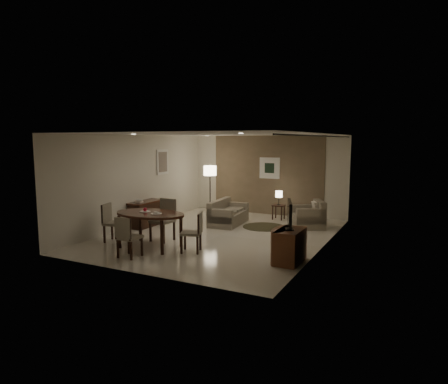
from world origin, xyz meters
The scene contains 31 objects.
room_shell centered at (0.00, 0.40, 1.35)m, with size 5.50×7.00×2.70m.
taupe_accent centered at (0.00, 3.48, 1.35)m, with size 3.96×0.03×2.70m, color brown.
curtain_wall centered at (2.68, 0.00, 1.32)m, with size 0.08×6.70×2.58m, color #C2B297, non-canonical shape.
curtain_rod centered at (2.68, 0.00, 2.64)m, with size 0.03×0.03×6.80m, color black.
art_back_frame centered at (0.10, 3.46, 1.60)m, with size 0.72×0.03×0.72m, color silver.
art_back_canvas centered at (0.10, 3.44, 1.60)m, with size 0.34×0.01×0.34m, color black.
art_left_frame centered at (-2.72, 1.20, 1.85)m, with size 0.03×0.60×0.80m, color silver.
art_left_canvas centered at (-2.71, 1.20, 1.85)m, with size 0.01×0.46×0.64m, color gray.
downlight_nl centered at (-1.40, -1.80, 2.69)m, with size 0.10×0.10×0.01m, color white.
downlight_nr centered at (1.40, -1.80, 2.69)m, with size 0.10×0.10×0.01m, color white.
downlight_fl centered at (-1.40, 1.80, 2.69)m, with size 0.10×0.10×0.01m, color white.
downlight_fr centered at (1.40, 1.80, 2.69)m, with size 0.10×0.10×0.01m, color white.
console_desk centered at (-2.49, 0.00, 0.38)m, with size 0.48×1.20×0.75m, color #482117, non-canonical shape.
telephone centered at (-2.49, -0.30, 0.80)m, with size 0.20×0.14×0.09m, color white, non-canonical shape.
tv_cabinet centered at (2.40, -1.50, 0.35)m, with size 0.48×0.90×0.70m, color brown, non-canonical shape.
flat_tv centered at (2.38, -1.50, 1.02)m, with size 0.06×0.88×0.60m, color black, non-canonical shape.
dining_table centered at (-0.93, -1.85, 0.42)m, with size 1.78×1.11×0.84m, color #482117, non-canonical shape.
chair_near centered at (-0.84, -2.71, 0.45)m, with size 0.44×0.44×0.91m, color gray, non-canonical shape.
chair_far centered at (-1.04, -1.22, 0.53)m, with size 0.51×0.51×1.06m, color gray, non-canonical shape.
chair_left centered at (-2.07, -1.81, 0.48)m, with size 0.46×0.46×0.96m, color gray, non-canonical shape.
chair_right centered at (0.15, -1.77, 0.46)m, with size 0.44×0.44×0.92m, color gray, non-canonical shape.
plate_a centered at (-1.11, -1.80, 0.84)m, with size 0.26×0.26×0.02m, color white.
plate_b centered at (-0.71, -1.90, 0.84)m, with size 0.26×0.26×0.02m, color white.
fruit_apple centered at (-1.11, -1.80, 0.90)m, with size 0.09×0.09×0.09m, color red.
napkin centered at (-0.71, -1.90, 0.87)m, with size 0.12×0.08×0.03m, color white.
round_rug centered at (0.69, 1.47, 0.01)m, with size 1.25×1.25×0.01m, color #403A23.
sofa centered at (-0.43, 1.36, 0.37)m, with size 0.78×1.56×0.73m, color gray, non-canonical shape.
armchair centered at (1.86, 1.99, 0.40)m, with size 0.89×0.84×0.79m, color gray, non-canonical shape.
side_table centered at (0.69, 2.77, 0.24)m, with size 0.37×0.37×0.47m, color #311B10, non-canonical shape.
table_lamp centered at (0.69, 2.77, 0.72)m, with size 0.22×0.22×0.50m, color #FFEAC1, non-canonical shape.
floor_lamp centered at (-1.64, 2.41, 0.84)m, with size 0.43×0.43×1.69m, color #FFE5B7, non-canonical shape.
Camera 1 is at (4.82, -9.37, 2.55)m, focal length 32.00 mm.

